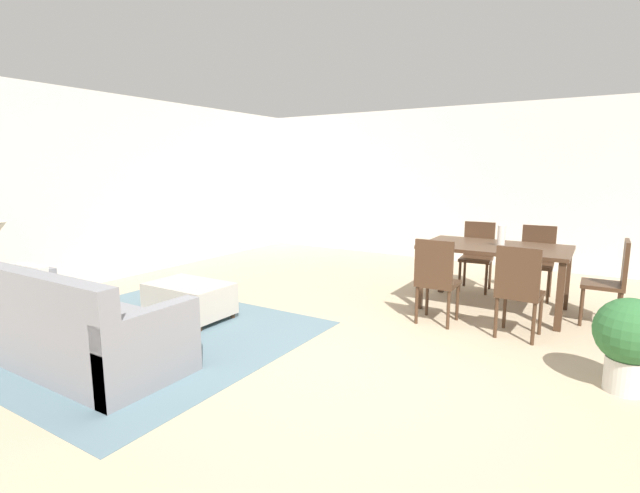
# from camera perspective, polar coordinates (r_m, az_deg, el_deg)

# --- Properties ---
(ground_plane) EXTENTS (10.80, 10.80, 0.00)m
(ground_plane) POSITION_cam_1_polar(r_m,az_deg,el_deg) (4.04, 4.00, -14.45)
(ground_plane) COLOR tan
(wall_back) EXTENTS (9.00, 0.12, 2.70)m
(wall_back) POSITION_cam_1_polar(r_m,az_deg,el_deg) (8.45, 20.28, 7.04)
(wall_back) COLOR silver
(wall_back) RESTS_ON ground_plane
(wall_left) EXTENTS (0.12, 11.00, 2.70)m
(wall_left) POSITION_cam_1_polar(r_m,az_deg,el_deg) (7.27, -27.10, 6.26)
(wall_left) COLOR silver
(wall_left) RESTS_ON ground_plane
(area_rug) EXTENTS (3.00, 2.80, 0.01)m
(area_rug) POSITION_cam_1_polar(r_m,az_deg,el_deg) (5.01, -21.32, -10.18)
(area_rug) COLOR slate
(area_rug) RESTS_ON ground_plane
(couch) EXTENTS (2.21, 0.87, 0.86)m
(couch) POSITION_cam_1_polar(r_m,az_deg,el_deg) (4.57, -28.77, -8.87)
(couch) COLOR gray
(couch) RESTS_ON ground_plane
(ottoman_table) EXTENTS (0.90, 0.59, 0.40)m
(ottoman_table) POSITION_cam_1_polar(r_m,az_deg,el_deg) (5.34, -15.77, -6.14)
(ottoman_table) COLOR #B7AD9E
(ottoman_table) RESTS_ON ground_plane
(dining_table) EXTENTS (1.60, 0.98, 0.76)m
(dining_table) POSITION_cam_1_polar(r_m,az_deg,el_deg) (5.75, 20.70, -0.77)
(dining_table) COLOR #422B1C
(dining_table) RESTS_ON ground_plane
(dining_chair_near_left) EXTENTS (0.40, 0.40, 0.92)m
(dining_chair_near_left) POSITION_cam_1_polar(r_m,az_deg,el_deg) (5.02, 14.09, -3.61)
(dining_chair_near_left) COLOR #422B1C
(dining_chair_near_left) RESTS_ON ground_plane
(dining_chair_near_right) EXTENTS (0.42, 0.42, 0.92)m
(dining_chair_near_right) POSITION_cam_1_polar(r_m,az_deg,el_deg) (4.85, 23.27, -4.59)
(dining_chair_near_right) COLOR #422B1C
(dining_chair_near_right) RESTS_ON ground_plane
(dining_chair_far_left) EXTENTS (0.43, 0.43, 0.92)m
(dining_chair_far_left) POSITION_cam_1_polar(r_m,az_deg,el_deg) (6.66, 18.80, -0.62)
(dining_chair_far_left) COLOR #422B1C
(dining_chair_far_left) RESTS_ON ground_plane
(dining_chair_far_right) EXTENTS (0.42, 0.42, 0.92)m
(dining_chair_far_right) POSITION_cam_1_polar(r_m,az_deg,el_deg) (6.53, 25.14, -1.22)
(dining_chair_far_right) COLOR #422B1C
(dining_chair_far_right) RESTS_ON ground_plane
(dining_chair_head_east) EXTENTS (0.40, 0.40, 0.92)m
(dining_chair_head_east) POSITION_cam_1_polar(r_m,az_deg,el_deg) (5.71, 32.35, -3.25)
(dining_chair_head_east) COLOR #422B1C
(dining_chair_head_east) RESTS_ON ground_plane
(vase_centerpiece) EXTENTS (0.08, 0.08, 0.24)m
(vase_centerpiece) POSITION_cam_1_polar(r_m,az_deg,el_deg) (5.68, 21.41, 1.22)
(vase_centerpiece) COLOR silver
(vase_centerpiece) RESTS_ON dining_table
(book_on_ottoman) EXTENTS (0.26, 0.20, 0.03)m
(book_on_ottoman) POSITION_cam_1_polar(r_m,az_deg,el_deg) (5.42, -16.47, -3.92)
(book_on_ottoman) COLOR silver
(book_on_ottoman) RESTS_ON ottoman_table
(potted_plant) EXTENTS (0.49, 0.49, 0.71)m
(potted_plant) POSITION_cam_1_polar(r_m,az_deg,el_deg) (4.14, 33.80, -9.31)
(potted_plant) COLOR beige
(potted_plant) RESTS_ON ground_plane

